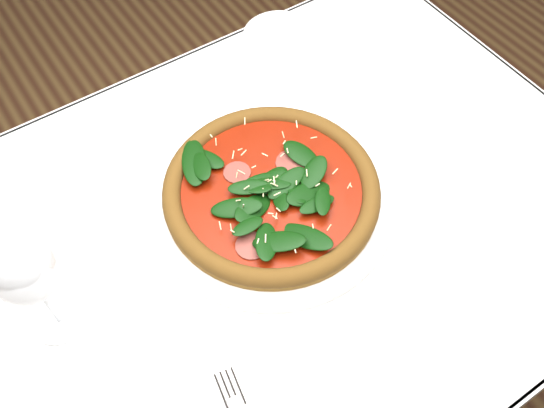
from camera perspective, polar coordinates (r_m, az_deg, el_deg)
ground at (r=1.60m, az=-1.41°, el=-17.16°), size 6.00×6.00×0.00m
dining_table at (r=1.00m, az=-2.18°, el=-6.11°), size 1.21×0.81×0.75m
plate at (r=0.94m, az=-0.05°, el=0.72°), size 0.39×0.39×0.02m
pizza at (r=0.92m, az=-0.06°, el=1.51°), size 0.39×0.39×0.04m
wine_glass at (r=0.77m, az=-22.24°, el=-5.84°), size 0.08×0.08×0.20m
saucer_far at (r=1.20m, az=0.76°, el=15.58°), size 0.14×0.14×0.01m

